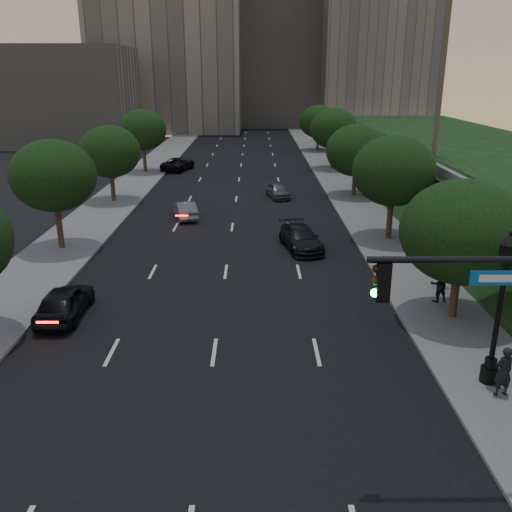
{
  "coord_description": "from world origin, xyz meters",
  "views": [
    {
      "loc": [
        1.58,
        -13.78,
        10.35
      ],
      "look_at": [
        1.63,
        6.12,
        3.6
      ],
      "focal_mm": 38.0,
      "sensor_mm": 36.0,
      "label": 1
    }
  ],
  "objects_px": {
    "sedan_far_right": "(278,190)",
    "pedestrian_b": "(439,284)",
    "sedan_far_left": "(178,164)",
    "sedan_mid_left": "(185,210)",
    "street_lamp": "(498,316)",
    "sedan_near_right": "(301,238)",
    "pedestrian_c": "(442,273)",
    "pedestrian_a": "(503,372)",
    "sedan_near_left": "(65,302)"
  },
  "relations": [
    {
      "from": "sedan_far_right",
      "to": "pedestrian_b",
      "type": "relative_size",
      "value": 2.19
    },
    {
      "from": "sedan_far_left",
      "to": "pedestrian_b",
      "type": "relative_size",
      "value": 2.92
    },
    {
      "from": "pedestrian_b",
      "to": "sedan_mid_left",
      "type": "bearing_deg",
      "value": -64.16
    },
    {
      "from": "street_lamp",
      "to": "sedan_far_right",
      "type": "bearing_deg",
      "value": 101.56
    },
    {
      "from": "sedan_near_right",
      "to": "pedestrian_c",
      "type": "height_order",
      "value": "pedestrian_c"
    },
    {
      "from": "sedan_far_right",
      "to": "pedestrian_a",
      "type": "distance_m",
      "value": 31.37
    },
    {
      "from": "street_lamp",
      "to": "sedan_near_right",
      "type": "distance_m",
      "value": 16.41
    },
    {
      "from": "sedan_near_right",
      "to": "pedestrian_b",
      "type": "relative_size",
      "value": 2.72
    },
    {
      "from": "sedan_near_right",
      "to": "sedan_far_right",
      "type": "relative_size",
      "value": 1.25
    },
    {
      "from": "sedan_far_left",
      "to": "pedestrian_c",
      "type": "height_order",
      "value": "pedestrian_c"
    },
    {
      "from": "sedan_far_right",
      "to": "sedan_near_left",
      "type": "bearing_deg",
      "value": -125.6
    },
    {
      "from": "sedan_near_left",
      "to": "sedan_far_left",
      "type": "relative_size",
      "value": 0.84
    },
    {
      "from": "street_lamp",
      "to": "sedan_near_left",
      "type": "bearing_deg",
      "value": 161.29
    },
    {
      "from": "sedan_near_left",
      "to": "street_lamp",
      "type": "bearing_deg",
      "value": 160.7
    },
    {
      "from": "sedan_near_left",
      "to": "pedestrian_b",
      "type": "xyz_separation_m",
      "value": [
        17.01,
        1.4,
        0.29
      ]
    },
    {
      "from": "sedan_near_right",
      "to": "sedan_far_right",
      "type": "height_order",
      "value": "sedan_near_right"
    },
    {
      "from": "sedan_near_left",
      "to": "sedan_near_right",
      "type": "relative_size",
      "value": 0.9
    },
    {
      "from": "street_lamp",
      "to": "sedan_far_right",
      "type": "distance_m",
      "value": 30.61
    },
    {
      "from": "sedan_near_left",
      "to": "sedan_far_right",
      "type": "height_order",
      "value": "sedan_near_left"
    },
    {
      "from": "sedan_near_left",
      "to": "sedan_mid_left",
      "type": "xyz_separation_m",
      "value": [
        3.25,
        17.27,
        -0.09
      ]
    },
    {
      "from": "pedestrian_a",
      "to": "pedestrian_c",
      "type": "height_order",
      "value": "pedestrian_a"
    },
    {
      "from": "sedan_far_right",
      "to": "pedestrian_c",
      "type": "xyz_separation_m",
      "value": [
        7.32,
        -21.22,
        0.27
      ]
    },
    {
      "from": "sedan_near_left",
      "to": "sedan_far_left",
      "type": "xyz_separation_m",
      "value": [
        -0.09,
        38.31,
        -0.02
      ]
    },
    {
      "from": "sedan_far_right",
      "to": "pedestrian_c",
      "type": "relative_size",
      "value": 2.48
    },
    {
      "from": "sedan_near_left",
      "to": "sedan_mid_left",
      "type": "height_order",
      "value": "sedan_near_left"
    },
    {
      "from": "sedan_far_right",
      "to": "pedestrian_a",
      "type": "relative_size",
      "value": 2.18
    },
    {
      "from": "sedan_mid_left",
      "to": "sedan_far_left",
      "type": "xyz_separation_m",
      "value": [
        -3.34,
        21.04,
        0.07
      ]
    },
    {
      "from": "sedan_near_right",
      "to": "sedan_far_right",
      "type": "distance_m",
      "value": 14.53
    },
    {
      "from": "pedestrian_b",
      "to": "pedestrian_c",
      "type": "xyz_separation_m",
      "value": [
        0.75,
        1.7,
        -0.11
      ]
    },
    {
      "from": "street_lamp",
      "to": "sedan_near_right",
      "type": "bearing_deg",
      "value": 108.92
    },
    {
      "from": "sedan_mid_left",
      "to": "pedestrian_b",
      "type": "bearing_deg",
      "value": 115.54
    },
    {
      "from": "sedan_far_left",
      "to": "pedestrian_c",
      "type": "distance_m",
      "value": 39.48
    },
    {
      "from": "pedestrian_b",
      "to": "pedestrian_c",
      "type": "height_order",
      "value": "pedestrian_b"
    },
    {
      "from": "street_lamp",
      "to": "sedan_mid_left",
      "type": "bearing_deg",
      "value": 120.19
    },
    {
      "from": "sedan_far_left",
      "to": "sedan_near_right",
      "type": "distance_m",
      "value": 30.68
    },
    {
      "from": "street_lamp",
      "to": "sedan_mid_left",
      "type": "distance_m",
      "value": 26.54
    },
    {
      "from": "pedestrian_a",
      "to": "pedestrian_c",
      "type": "bearing_deg",
      "value": -107.65
    },
    {
      "from": "sedan_near_right",
      "to": "pedestrian_c",
      "type": "distance_m",
      "value": 9.33
    },
    {
      "from": "sedan_near_left",
      "to": "pedestrian_a",
      "type": "relative_size",
      "value": 2.44
    },
    {
      "from": "pedestrian_b",
      "to": "sedan_far_left",
      "type": "bearing_deg",
      "value": -80.22
    },
    {
      "from": "street_lamp",
      "to": "pedestrian_a",
      "type": "relative_size",
      "value": 3.18
    },
    {
      "from": "street_lamp",
      "to": "sedan_near_left",
      "type": "distance_m",
      "value": 17.59
    },
    {
      "from": "sedan_near_left",
      "to": "sedan_near_right",
      "type": "height_order",
      "value": "sedan_near_left"
    },
    {
      "from": "sedan_far_left",
      "to": "pedestrian_a",
      "type": "xyz_separation_m",
      "value": [
        16.7,
        -44.74,
        0.32
      ]
    },
    {
      "from": "sedan_far_right",
      "to": "sedan_mid_left",
      "type": "bearing_deg",
      "value": -147.96
    },
    {
      "from": "pedestrian_c",
      "to": "pedestrian_b",
      "type": "bearing_deg",
      "value": 74.26
    },
    {
      "from": "sedan_far_right",
      "to": "pedestrian_b",
      "type": "xyz_separation_m",
      "value": [
        6.57,
        -22.92,
        0.37
      ]
    },
    {
      "from": "street_lamp",
      "to": "pedestrian_b",
      "type": "xyz_separation_m",
      "value": [
        0.45,
        7.01,
        -1.61
      ]
    },
    {
      "from": "sedan_mid_left",
      "to": "pedestrian_a",
      "type": "xyz_separation_m",
      "value": [
        13.36,
        -23.71,
        0.38
      ]
    },
    {
      "from": "sedan_far_left",
      "to": "sedan_far_right",
      "type": "distance_m",
      "value": 17.51
    }
  ]
}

